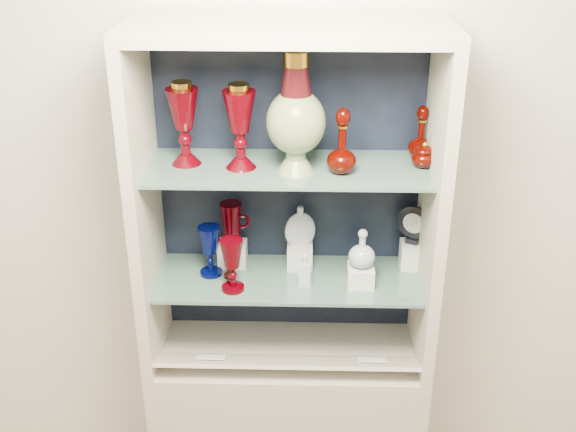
{
  "coord_description": "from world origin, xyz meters",
  "views": [
    {
      "loc": [
        0.06,
        -0.64,
        2.36
      ],
      "look_at": [
        0.0,
        1.53,
        1.3
      ],
      "focal_mm": 45.0,
      "sensor_mm": 36.0,
      "label": 1
    }
  ],
  "objects_px": {
    "clear_square_bottle": "(305,269)",
    "enamel_urn": "(296,113)",
    "ruby_pitcher": "(231,224)",
    "cameo_medallion": "(414,224)",
    "lidded_bowl": "(424,154)",
    "flat_flask": "(300,225)",
    "cobalt_goblet": "(210,251)",
    "clear_round_decanter": "(362,249)",
    "ruby_goblet_tall": "(232,265)",
    "pedestal_lamp_left": "(184,124)",
    "ruby_goblet_small": "(230,265)",
    "ruby_decanter_a": "(342,137)",
    "pedestal_lamp_right": "(240,127)",
    "ruby_decanter_b": "(421,130)"
  },
  "relations": [
    {
      "from": "ruby_decanter_b",
      "to": "clear_round_decanter",
      "type": "distance_m",
      "value": 0.44
    },
    {
      "from": "pedestal_lamp_left",
      "to": "cameo_medallion",
      "type": "height_order",
      "value": "pedestal_lamp_left"
    },
    {
      "from": "lidded_bowl",
      "to": "ruby_goblet_small",
      "type": "height_order",
      "value": "lidded_bowl"
    },
    {
      "from": "flat_flask",
      "to": "clear_round_decanter",
      "type": "bearing_deg",
      "value": -40.73
    },
    {
      "from": "pedestal_lamp_right",
      "to": "cameo_medallion",
      "type": "height_order",
      "value": "pedestal_lamp_right"
    },
    {
      "from": "flat_flask",
      "to": "ruby_decanter_a",
      "type": "bearing_deg",
      "value": -55.24
    },
    {
      "from": "ruby_pitcher",
      "to": "flat_flask",
      "type": "relative_size",
      "value": 1.05
    },
    {
      "from": "lidded_bowl",
      "to": "flat_flask",
      "type": "xyz_separation_m",
      "value": [
        -0.4,
        0.07,
        -0.3
      ]
    },
    {
      "from": "pedestal_lamp_left",
      "to": "clear_round_decanter",
      "type": "relative_size",
      "value": 2.02
    },
    {
      "from": "clear_round_decanter",
      "to": "pedestal_lamp_right",
      "type": "bearing_deg",
      "value": 175.36
    },
    {
      "from": "cobalt_goblet",
      "to": "ruby_pitcher",
      "type": "distance_m",
      "value": 0.12
    },
    {
      "from": "pedestal_lamp_right",
      "to": "ruby_goblet_tall",
      "type": "xyz_separation_m",
      "value": [
        -0.03,
        -0.08,
        -0.46
      ]
    },
    {
      "from": "pedestal_lamp_left",
      "to": "ruby_decanter_a",
      "type": "bearing_deg",
      "value": -7.69
    },
    {
      "from": "flat_flask",
      "to": "cameo_medallion",
      "type": "height_order",
      "value": "cameo_medallion"
    },
    {
      "from": "ruby_decanter_a",
      "to": "flat_flask",
      "type": "bearing_deg",
      "value": 136.35
    },
    {
      "from": "enamel_urn",
      "to": "cameo_medallion",
      "type": "height_order",
      "value": "enamel_urn"
    },
    {
      "from": "clear_round_decanter",
      "to": "ruby_goblet_small",
      "type": "bearing_deg",
      "value": 175.19
    },
    {
      "from": "pedestal_lamp_left",
      "to": "flat_flask",
      "type": "distance_m",
      "value": 0.55
    },
    {
      "from": "clear_square_bottle",
      "to": "enamel_urn",
      "type": "bearing_deg",
      "value": 167.65
    },
    {
      "from": "enamel_urn",
      "to": "flat_flask",
      "type": "bearing_deg",
      "value": 82.55
    },
    {
      "from": "clear_round_decanter",
      "to": "cameo_medallion",
      "type": "xyz_separation_m",
      "value": [
        0.19,
        0.13,
        0.03
      ]
    },
    {
      "from": "pedestal_lamp_right",
      "to": "ruby_pitcher",
      "type": "relative_size",
      "value": 1.73
    },
    {
      "from": "clear_square_bottle",
      "to": "cameo_medallion",
      "type": "xyz_separation_m",
      "value": [
        0.38,
        0.13,
        0.11
      ]
    },
    {
      "from": "ruby_goblet_small",
      "to": "cobalt_goblet",
      "type": "bearing_deg",
      "value": 165.55
    },
    {
      "from": "flat_flask",
      "to": "clear_round_decanter",
      "type": "distance_m",
      "value": 0.24
    },
    {
      "from": "ruby_pitcher",
      "to": "cameo_medallion",
      "type": "distance_m",
      "value": 0.64
    },
    {
      "from": "clear_square_bottle",
      "to": "flat_flask",
      "type": "relative_size",
      "value": 0.78
    },
    {
      "from": "lidded_bowl",
      "to": "ruby_goblet_small",
      "type": "xyz_separation_m",
      "value": [
        -0.64,
        -0.01,
        -0.42
      ]
    },
    {
      "from": "ruby_decanter_a",
      "to": "clear_round_decanter",
      "type": "xyz_separation_m",
      "value": [
        0.08,
        0.01,
        -0.4
      ]
    },
    {
      "from": "ruby_decanter_b",
      "to": "flat_flask",
      "type": "height_order",
      "value": "ruby_decanter_b"
    },
    {
      "from": "pedestal_lamp_right",
      "to": "cobalt_goblet",
      "type": "distance_m",
      "value": 0.48
    },
    {
      "from": "clear_square_bottle",
      "to": "ruby_pitcher",
      "type": "bearing_deg",
      "value": 152.53
    },
    {
      "from": "cobalt_goblet",
      "to": "flat_flask",
      "type": "bearing_deg",
      "value": 11.05
    },
    {
      "from": "clear_square_bottle",
      "to": "flat_flask",
      "type": "height_order",
      "value": "flat_flask"
    },
    {
      "from": "ruby_decanter_a",
      "to": "lidded_bowl",
      "type": "height_order",
      "value": "ruby_decanter_a"
    },
    {
      "from": "ruby_decanter_a",
      "to": "cameo_medallion",
      "type": "xyz_separation_m",
      "value": [
        0.27,
        0.13,
        -0.37
      ]
    },
    {
      "from": "ruby_goblet_tall",
      "to": "clear_square_bottle",
      "type": "bearing_deg",
      "value": 9.9
    },
    {
      "from": "enamel_urn",
      "to": "ruby_goblet_small",
      "type": "distance_m",
      "value": 0.61
    },
    {
      "from": "pedestal_lamp_left",
      "to": "ruby_pitcher",
      "type": "distance_m",
      "value": 0.43
    },
    {
      "from": "ruby_decanter_a",
      "to": "cameo_medallion",
      "type": "bearing_deg",
      "value": 26.26
    },
    {
      "from": "pedestal_lamp_right",
      "to": "cobalt_goblet",
      "type": "bearing_deg",
      "value": 168.94
    },
    {
      "from": "clear_square_bottle",
      "to": "flat_flask",
      "type": "xyz_separation_m",
      "value": [
        -0.02,
        0.12,
        0.11
      ]
    },
    {
      "from": "flat_flask",
      "to": "clear_round_decanter",
      "type": "height_order",
      "value": "flat_flask"
    },
    {
      "from": "cobalt_goblet",
      "to": "ruby_goblet_tall",
      "type": "relative_size",
      "value": 0.97
    },
    {
      "from": "pedestal_lamp_right",
      "to": "cameo_medallion",
      "type": "relative_size",
      "value": 1.9
    },
    {
      "from": "cobalt_goblet",
      "to": "clear_round_decanter",
      "type": "xyz_separation_m",
      "value": [
        0.53,
        -0.06,
        0.04
      ]
    },
    {
      "from": "ruby_goblet_tall",
      "to": "pedestal_lamp_left",
      "type": "bearing_deg",
      "value": 144.61
    },
    {
      "from": "clear_round_decanter",
      "to": "lidded_bowl",
      "type": "bearing_deg",
      "value": 14.71
    },
    {
      "from": "flat_flask",
      "to": "ruby_goblet_small",
      "type": "bearing_deg",
      "value": -173.58
    },
    {
      "from": "lidded_bowl",
      "to": "cameo_medallion",
      "type": "bearing_deg",
      "value": 90.0
    }
  ]
}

